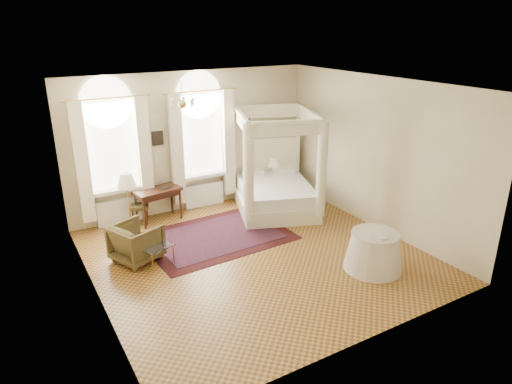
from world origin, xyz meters
TOP-DOWN VIEW (x-y plane):
  - ground at (0.00, 0.00)m, footprint 6.00×6.00m
  - room_walls at (0.00, 0.00)m, footprint 6.00×6.00m
  - window_left at (-1.90, 2.87)m, footprint 1.62×0.27m
  - window_right at (0.20, 2.87)m, footprint 1.62×0.27m
  - chandelier at (-0.90, 1.20)m, footprint 0.51×0.45m
  - wall_pictures at (0.09, 2.97)m, footprint 2.54×0.03m
  - canopy_bed at (1.59, 1.81)m, footprint 2.43×2.68m
  - nightstand at (2.12, 2.70)m, footprint 0.49×0.46m
  - nightstand_lamp at (2.11, 2.71)m, footprint 0.28×0.28m
  - writing_desk at (-1.07, 2.59)m, footprint 1.10×0.68m
  - laptop at (-0.91, 2.59)m, footprint 0.34×0.27m
  - stool at (-1.48, 2.70)m, footprint 0.50×0.50m
  - armchair at (-2.06, 1.01)m, footprint 1.07×1.05m
  - coffee_table at (-1.78, 0.62)m, footprint 0.66×0.56m
  - floor_lamp at (-1.93, 1.82)m, footprint 0.39×0.39m
  - oriental_rug at (-0.30, 1.17)m, footprint 3.11×2.31m
  - side_table at (1.62, -1.53)m, footprint 1.07×1.07m
  - book at (1.47, -1.70)m, footprint 0.21×0.27m

SIDE VIEW (x-z plane):
  - ground at x=0.00m, z-range 0.00..0.00m
  - oriental_rug at x=-0.30m, z-range 0.00..0.01m
  - nightstand at x=2.12m, z-range 0.00..0.60m
  - coffee_table at x=-1.78m, z-range 0.15..0.54m
  - side_table at x=1.62m, z-range -0.01..0.72m
  - armchair at x=-2.06m, z-range 0.00..0.75m
  - stool at x=-1.48m, z-range 0.15..0.61m
  - canopy_bed at x=1.59m, z-range -0.66..1.75m
  - writing_desk at x=-1.07m, z-range 0.27..1.05m
  - book at x=1.47m, z-range 0.73..0.75m
  - laptop at x=-0.91m, z-range 0.77..0.80m
  - nightstand_lamp at x=2.11m, z-range 0.66..1.07m
  - floor_lamp at x=-1.93m, z-range 0.53..2.04m
  - window_left at x=-1.90m, z-range -0.16..3.13m
  - window_right at x=0.20m, z-range -0.16..3.13m
  - wall_pictures at x=0.09m, z-range 1.70..2.09m
  - room_walls at x=0.00m, z-range -1.02..4.98m
  - chandelier at x=-0.90m, z-range 2.66..3.16m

